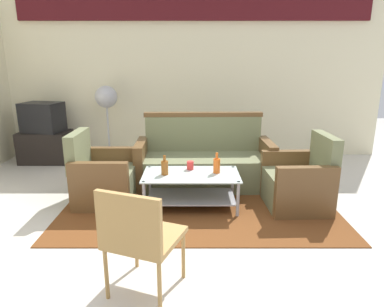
{
  "coord_description": "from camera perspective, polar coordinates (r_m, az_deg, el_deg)",
  "views": [
    {
      "loc": [
        -0.03,
        -3.0,
        1.67
      ],
      "look_at": [
        -0.02,
        0.7,
        0.65
      ],
      "focal_mm": 31.91,
      "sensor_mm": 36.0,
      "label": 1
    }
  ],
  "objects": [
    {
      "name": "bottle_brown",
      "position": [
        3.87,
        -4.8,
        -2.32
      ],
      "size": [
        0.08,
        0.08,
        0.23
      ],
      "color": "brown",
      "rests_on": "coffee_table"
    },
    {
      "name": "tv_stand",
      "position": [
        6.23,
        -23.42,
        1.03
      ],
      "size": [
        0.8,
        0.5,
        0.52
      ],
      "primitive_type": "cube",
      "color": "black",
      "rests_on": "ground"
    },
    {
      "name": "cup",
      "position": [
        4.04,
        -0.51,
        -2.0
      ],
      "size": [
        0.08,
        0.08,
        0.1
      ],
      "primitive_type": "cylinder",
      "color": "red",
      "rests_on": "coffee_table"
    },
    {
      "name": "rug",
      "position": [
        4.15,
        0.98,
        -8.25
      ],
      "size": [
        3.13,
        2.04,
        0.01
      ],
      "primitive_type": "cube",
      "color": "brown",
      "rests_on": "ground"
    },
    {
      "name": "ground_plane",
      "position": [
        3.43,
        0.35,
        -13.69
      ],
      "size": [
        14.0,
        14.0,
        0.0
      ],
      "primitive_type": "plane",
      "color": "beige"
    },
    {
      "name": "wicker_chair",
      "position": [
        2.47,
        -9.07,
        -13.16
      ],
      "size": [
        0.62,
        0.62,
        0.84
      ],
      "rotation": [
        0.0,
        0.0,
        -0.36
      ],
      "color": "#AD844C",
      "rests_on": "ground"
    },
    {
      "name": "armchair_left",
      "position": [
        4.26,
        -14.81,
        -4.08
      ],
      "size": [
        0.7,
        0.76,
        0.85
      ],
      "rotation": [
        0.0,
        0.0,
        -1.57
      ],
      "color": "#6B704C",
      "rests_on": "rug"
    },
    {
      "name": "wall_back",
      "position": [
        6.06,
        0.09,
        13.55
      ],
      "size": [
        6.52,
        0.19,
        2.8
      ],
      "color": "beige",
      "rests_on": "ground"
    },
    {
      "name": "couch",
      "position": [
        4.63,
        1.8,
        -1.62
      ],
      "size": [
        1.82,
        0.78,
        0.96
      ],
      "rotation": [
        0.0,
        0.0,
        3.16
      ],
      "color": "#6B704C",
      "rests_on": "rug"
    },
    {
      "name": "armchair_right",
      "position": [
        4.16,
        17.19,
        -4.72
      ],
      "size": [
        0.72,
        0.78,
        0.85
      ],
      "rotation": [
        0.0,
        0.0,
        1.61
      ],
      "color": "#6B704C",
      "rests_on": "rug"
    },
    {
      "name": "coffee_table",
      "position": [
        3.95,
        -0.36,
        -5.31
      ],
      "size": [
        1.1,
        0.6,
        0.4
      ],
      "color": "silver",
      "rests_on": "rug"
    },
    {
      "name": "bottle_orange",
      "position": [
        3.92,
        3.94,
        -1.98
      ],
      "size": [
        0.08,
        0.08,
        0.24
      ],
      "color": "#D85919",
      "rests_on": "coffee_table"
    },
    {
      "name": "television",
      "position": [
        6.14,
        -23.9,
        5.56
      ],
      "size": [
        0.67,
        0.55,
        0.48
      ],
      "rotation": [
        0.0,
        0.0,
        2.95
      ],
      "color": "black",
      "rests_on": "tv_stand"
    },
    {
      "name": "pedestal_fan",
      "position": [
        5.81,
        -14.32,
        8.43
      ],
      "size": [
        0.36,
        0.36,
        1.27
      ],
      "color": "#2D2D33",
      "rests_on": "ground"
    }
  ]
}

